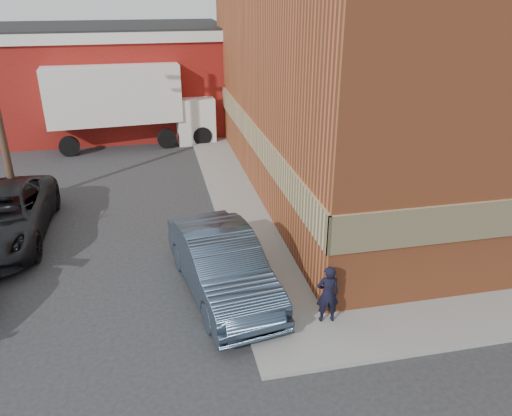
{
  "coord_description": "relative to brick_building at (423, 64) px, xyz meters",
  "views": [
    {
      "loc": [
        -2.3,
        -9.61,
        7.56
      ],
      "look_at": [
        0.47,
        3.33,
        1.62
      ],
      "focal_mm": 35.0,
      "sensor_mm": 36.0,
      "label": 1
    }
  ],
  "objects": [
    {
      "name": "sidewalk_west",
      "position": [
        -7.9,
        0.0,
        -4.62
      ],
      "size": [
        1.8,
        18.0,
        0.12
      ],
      "primitive_type": "cube",
      "color": "gray",
      "rests_on": "ground"
    },
    {
      "name": "suv_a",
      "position": [
        -15.73,
        -2.87,
        -3.85
      ],
      "size": [
        2.78,
        6.01,
        1.67
      ],
      "primitive_type": "imported",
      "rotation": [
        0.0,
        0.0,
        -0.0
      ],
      "color": "black",
      "rests_on": "ground"
    },
    {
      "name": "sedan",
      "position": [
        -9.3,
        -7.36,
        -3.83
      ],
      "size": [
        2.62,
        5.4,
        1.71
      ],
      "primitive_type": "imported",
      "rotation": [
        0.0,
        0.0,
        0.16
      ],
      "color": "#303E50",
      "rests_on": "ground"
    },
    {
      "name": "brick_building",
      "position": [
        0.0,
        0.0,
        0.0
      ],
      "size": [
        14.25,
        18.25,
        9.36
      ],
      "color": "#AD512C",
      "rests_on": "ground"
    },
    {
      "name": "warehouse",
      "position": [
        -14.5,
        11.0,
        -1.87
      ],
      "size": [
        16.3,
        8.3,
        5.6
      ],
      "color": "maroon",
      "rests_on": "ground"
    },
    {
      "name": "box_truck",
      "position": [
        -11.7,
        7.06,
        -2.33
      ],
      "size": [
        8.42,
        3.09,
        4.08
      ],
      "rotation": [
        0.0,
        0.0,
        0.08
      ],
      "color": "white",
      "rests_on": "ground"
    },
    {
      "name": "man",
      "position": [
        -7.05,
        -9.25,
        -3.82
      ],
      "size": [
        0.58,
        0.41,
        1.49
      ],
      "primitive_type": "imported",
      "rotation": [
        0.0,
        0.0,
        3.04
      ],
      "color": "black",
      "rests_on": "sidewalk_south"
    },
    {
      "name": "ground",
      "position": [
        -8.5,
        -9.0,
        -4.68
      ],
      "size": [
        90.0,
        90.0,
        0.0
      ],
      "primitive_type": "plane",
      "color": "#28282B",
      "rests_on": "ground"
    }
  ]
}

